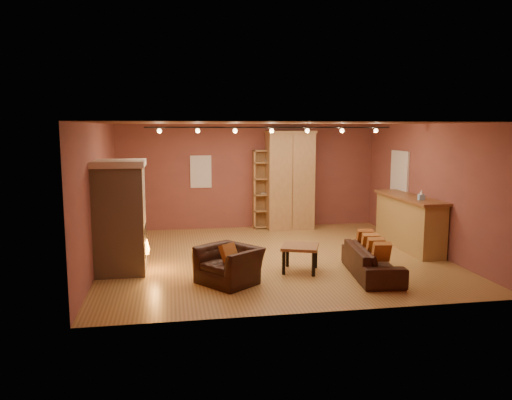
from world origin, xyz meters
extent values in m
plane|color=olive|center=(0.00, 0.00, 0.00)|extent=(7.00, 7.00, 0.00)
plane|color=brown|center=(0.00, 0.00, 2.80)|extent=(7.00, 7.00, 0.00)
cube|color=brown|center=(0.00, 3.25, 1.40)|extent=(7.00, 0.02, 2.80)
cube|color=brown|center=(-3.50, 0.00, 1.40)|extent=(0.02, 6.50, 2.80)
cube|color=brown|center=(3.50, 0.00, 1.40)|extent=(0.02, 6.50, 2.80)
cube|color=tan|center=(-3.05, -0.60, 1.00)|extent=(0.90, 0.90, 2.00)
cube|color=beige|center=(-3.05, -0.60, 2.06)|extent=(0.98, 0.98, 0.12)
cube|color=black|center=(-2.64, -0.60, 0.60)|extent=(0.10, 0.65, 0.55)
cone|color=orange|center=(-2.58, -0.60, 0.48)|extent=(0.10, 0.10, 0.22)
cube|color=silver|center=(-1.30, 3.23, 1.55)|extent=(0.56, 0.04, 0.86)
cube|color=tan|center=(0.52, 3.23, 1.06)|extent=(0.87, 0.04, 2.12)
cube|color=tan|center=(0.11, 3.08, 1.06)|extent=(0.04, 0.34, 2.12)
cube|color=tan|center=(0.93, 3.08, 1.06)|extent=(0.04, 0.34, 2.12)
cube|color=gray|center=(0.38, 3.08, 0.95)|extent=(0.18, 0.12, 0.05)
cube|color=black|center=(0.64, 3.08, 1.42)|extent=(0.10, 0.10, 0.12)
cube|color=tan|center=(0.52, 3.08, 0.04)|extent=(0.87, 0.34, 0.04)
cube|color=tan|center=(0.52, 3.08, 0.48)|extent=(0.87, 0.34, 0.04)
cube|color=tan|center=(0.52, 3.08, 0.92)|extent=(0.87, 0.34, 0.03)
cube|color=tan|center=(0.52, 3.08, 1.35)|extent=(0.87, 0.34, 0.04)
cube|color=tan|center=(0.52, 3.08, 1.79)|extent=(0.87, 0.34, 0.04)
cube|color=tan|center=(0.52, 3.08, 2.10)|extent=(0.87, 0.34, 0.04)
cube|color=tan|center=(1.05, 2.91, 1.29)|extent=(1.23, 0.67, 2.57)
cube|color=brown|center=(1.05, 2.58, 1.29)|extent=(0.02, 0.01, 2.47)
cube|color=tan|center=(1.05, 2.91, 2.60)|extent=(1.29, 0.73, 0.06)
cube|color=#AB8D4E|center=(3.20, 0.28, 0.56)|extent=(0.54, 2.37, 1.13)
cube|color=brown|center=(3.20, 0.28, 1.16)|extent=(0.66, 2.49, 0.06)
cube|color=#88B4DA|center=(3.15, -0.32, 1.25)|extent=(0.14, 0.14, 0.12)
cone|color=white|center=(3.15, -0.32, 1.36)|extent=(0.08, 0.08, 0.10)
cube|color=silver|center=(3.47, 1.40, 1.65)|extent=(0.05, 0.90, 1.00)
imported|color=black|center=(1.53, -1.63, 0.37)|extent=(0.77, 1.92, 0.73)
cube|color=#B66F2E|center=(1.46, -2.17, 0.59)|extent=(0.33, 0.26, 0.36)
cube|color=#B66F2E|center=(1.50, -1.81, 0.59)|extent=(0.33, 0.26, 0.36)
cube|color=#B66F2E|center=(1.55, -1.45, 0.59)|extent=(0.33, 0.26, 0.36)
cube|color=#944E1D|center=(1.59, -1.08, 0.59)|extent=(0.33, 0.26, 0.36)
imported|color=black|center=(-1.13, -1.61, 0.43)|extent=(1.12, 1.18, 0.87)
cube|color=#B66F2E|center=(-1.13, -1.61, 0.54)|extent=(0.38, 0.37, 0.34)
cube|color=brown|center=(0.29, -1.13, 0.48)|extent=(0.86, 0.86, 0.06)
cube|color=black|center=(0.01, -1.40, 0.22)|extent=(0.06, 0.06, 0.44)
cube|color=black|center=(0.57, -1.40, 0.22)|extent=(0.06, 0.06, 0.44)
cube|color=black|center=(0.01, -0.85, 0.22)|extent=(0.06, 0.06, 0.44)
cube|color=black|center=(0.57, -0.85, 0.22)|extent=(0.06, 0.06, 0.44)
cylinder|color=black|center=(0.00, 0.20, 2.72)|extent=(5.20, 0.03, 0.03)
sphere|color=#FFD88C|center=(-2.30, 0.20, 2.65)|extent=(0.09, 0.09, 0.09)
sphere|color=#FFD88C|center=(-1.53, 0.20, 2.65)|extent=(0.09, 0.09, 0.09)
sphere|color=#FFD88C|center=(-0.77, 0.20, 2.65)|extent=(0.09, 0.09, 0.09)
sphere|color=#FFD88C|center=(0.00, 0.20, 2.65)|extent=(0.09, 0.09, 0.09)
sphere|color=#FFD88C|center=(0.77, 0.20, 2.65)|extent=(0.09, 0.09, 0.09)
sphere|color=#FFD88C|center=(1.53, 0.20, 2.65)|extent=(0.09, 0.09, 0.09)
sphere|color=#FFD88C|center=(2.30, 0.20, 2.65)|extent=(0.09, 0.09, 0.09)
camera|label=1|loc=(-2.10, -10.06, 2.72)|focal=35.00mm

